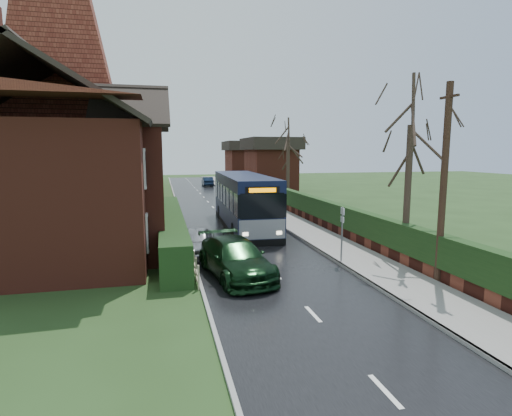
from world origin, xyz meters
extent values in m
plane|color=#2C4C20|center=(0.00, 0.00, 0.00)|extent=(140.00, 140.00, 0.00)
cube|color=black|center=(0.00, 10.00, 0.01)|extent=(6.00, 100.00, 0.02)
cube|color=slate|center=(4.25, 10.00, 0.07)|extent=(2.50, 100.00, 0.14)
cube|color=gray|center=(3.05, 10.00, 0.07)|extent=(0.12, 100.00, 0.14)
cube|color=gray|center=(-3.05, 10.00, 0.05)|extent=(0.12, 100.00, 0.10)
cube|color=black|center=(-3.90, 5.00, 0.80)|extent=(1.20, 16.00, 1.60)
cube|color=maroon|center=(5.80, 10.00, 0.30)|extent=(0.30, 50.00, 0.60)
cube|color=black|center=(5.80, 10.00, 1.20)|extent=(0.60, 50.00, 1.20)
cube|color=maroon|center=(-9.00, 5.00, 3.00)|extent=(8.00, 14.00, 6.00)
cube|color=maroon|center=(-5.50, 2.00, 3.00)|extent=(2.50, 4.00, 6.00)
cube|color=brown|center=(-8.00, 9.00, 9.20)|extent=(0.90, 1.40, 2.20)
cube|color=silver|center=(-4.95, 0.00, 1.60)|extent=(0.08, 1.20, 1.60)
cube|color=black|center=(-4.92, 0.00, 1.60)|extent=(0.03, 0.95, 1.35)
cube|color=silver|center=(-4.95, 0.00, 4.20)|extent=(0.08, 1.20, 1.60)
cube|color=black|center=(-4.92, 0.00, 4.20)|extent=(0.03, 0.95, 1.35)
cube|color=silver|center=(-4.95, 4.00, 1.60)|extent=(0.08, 1.20, 1.60)
cube|color=black|center=(-4.92, 4.00, 1.60)|extent=(0.03, 0.95, 1.35)
cube|color=silver|center=(-4.95, 4.00, 4.20)|extent=(0.08, 1.20, 1.60)
cube|color=black|center=(-4.92, 4.00, 4.20)|extent=(0.03, 0.95, 1.35)
cube|color=silver|center=(-4.95, 8.00, 1.60)|extent=(0.08, 1.20, 1.60)
cube|color=black|center=(-4.92, 8.00, 1.60)|extent=(0.03, 0.95, 1.35)
cube|color=silver|center=(-4.95, 8.00, 4.20)|extent=(0.08, 1.20, 1.60)
cube|color=black|center=(-4.92, 8.00, 4.20)|extent=(0.03, 0.95, 1.35)
cube|color=silver|center=(-4.95, 10.50, 1.60)|extent=(0.08, 1.20, 1.60)
cube|color=black|center=(-4.92, 10.50, 1.60)|extent=(0.03, 0.95, 1.35)
cube|color=silver|center=(-4.95, 10.50, 4.20)|extent=(0.08, 1.20, 1.60)
cube|color=black|center=(-4.92, 10.50, 4.20)|extent=(0.03, 0.95, 1.35)
cube|color=#0E1532|center=(0.80, 8.31, 0.93)|extent=(2.87, 11.22, 1.16)
cube|color=black|center=(0.80, 8.31, 2.12)|extent=(2.89, 11.22, 1.22)
cube|color=#0E1532|center=(0.80, 8.31, 3.06)|extent=(2.87, 11.22, 0.67)
cube|color=black|center=(0.80, 8.31, 0.18)|extent=(2.87, 11.22, 0.35)
cube|color=gray|center=(0.63, 2.79, 0.91)|extent=(2.44, 0.19, 1.01)
cube|color=black|center=(0.63, 2.76, 2.13)|extent=(2.28, 0.15, 1.32)
cube|color=black|center=(0.63, 2.76, 2.94)|extent=(1.78, 0.13, 0.35)
cube|color=#FF8C00|center=(0.63, 2.72, 2.94)|extent=(1.39, 0.08, 0.22)
cube|color=black|center=(0.63, 2.78, 0.22)|extent=(2.49, 0.22, 0.30)
cube|color=#FFF2CC|center=(-0.26, 2.75, 0.71)|extent=(0.29, 0.06, 0.18)
cube|color=#FFF2CC|center=(1.52, 2.70, 0.71)|extent=(0.29, 0.06, 0.18)
cylinder|color=black|center=(-0.45, 4.78, 0.49)|extent=(0.31, 0.98, 0.97)
cylinder|color=black|center=(1.84, 4.71, 0.49)|extent=(0.31, 0.98, 0.97)
cylinder|color=black|center=(-0.24, 11.91, 0.49)|extent=(0.31, 0.98, 0.97)
cylinder|color=black|center=(2.05, 11.84, 0.49)|extent=(0.31, 0.98, 0.97)
imported|color=#B3B2B7|center=(-2.80, 1.96, 0.63)|extent=(2.09, 3.89, 1.26)
imported|color=black|center=(-1.60, -1.76, 0.73)|extent=(2.79, 5.29, 1.46)
imported|color=#101D32|center=(2.00, 40.09, 0.66)|extent=(1.41, 3.99, 1.31)
cylinder|color=slate|center=(3.20, -1.14, 1.26)|extent=(0.07, 0.07, 2.52)
cube|color=silver|center=(3.20, -1.14, 2.34)|extent=(0.10, 0.38, 0.29)
cube|color=silver|center=(3.20, -1.14, 1.98)|extent=(0.09, 0.34, 0.25)
cylinder|color=black|center=(5.61, -4.28, 3.65)|extent=(0.25, 0.25, 7.30)
cube|color=black|center=(5.61, -4.28, 6.78)|extent=(0.10, 0.94, 0.08)
cylinder|color=#33261E|center=(6.00, -1.57, 2.99)|extent=(0.29, 0.29, 5.99)
cylinder|color=#33261E|center=(6.81, 17.79, 2.92)|extent=(0.31, 0.31, 5.83)
cylinder|color=#3C2F23|center=(-10.46, 17.44, 3.72)|extent=(0.34, 0.34, 7.43)
camera|label=1|loc=(-4.30, -16.73, 4.87)|focal=28.00mm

